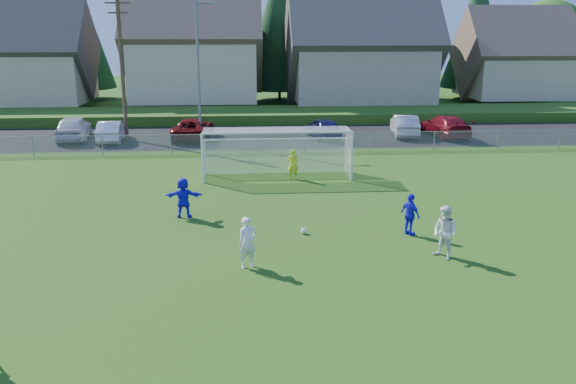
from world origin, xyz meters
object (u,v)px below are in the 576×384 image
object	(u,v)px
player_blue_a	(410,215)
car_b	(111,131)
player_blue_b	(183,197)
goalkeeper	(293,164)
player_white_a	(248,243)
car_e	(324,128)
car_a	(73,128)
car_f	(405,125)
player_white_b	(445,233)
soccer_goal	(277,145)
car_g	(445,126)
soccer_ball	(304,231)
car_c	(193,129)

from	to	relation	value
player_blue_a	car_b	xyz separation A→B (m)	(-14.82, 19.63, -0.10)
player_blue_b	goalkeeper	bearing A→B (deg)	-126.95
player_white_a	player_blue_b	world-z (taller)	player_white_a
goalkeeper	car_e	bearing A→B (deg)	-92.45
player_blue_b	car_a	distance (m)	19.71
goalkeeper	player_blue_a	bearing A→B (deg)	125.26
player_white_a	car_f	distance (m)	25.46
player_white_b	car_b	bearing A→B (deg)	-176.42
car_a	soccer_goal	bearing A→B (deg)	133.47
player_white_b	car_g	xyz separation A→B (m)	(7.22, 22.15, -0.15)
car_a	soccer_goal	world-z (taller)	soccer_goal
soccer_ball	car_b	size ratio (longest dim) A/B	0.05
player_white_b	goalkeeper	bearing A→B (deg)	169.26
car_a	car_g	bearing A→B (deg)	172.72
player_white_b	car_g	size ratio (longest dim) A/B	0.35
car_g	player_white_a	bearing A→B (deg)	51.92
soccer_ball	car_c	world-z (taller)	car_c
soccer_ball	goalkeeper	size ratio (longest dim) A/B	0.15
soccer_ball	soccer_goal	xyz separation A→B (m)	(-0.52, 8.85, 1.52)
player_blue_b	goalkeeper	xyz separation A→B (m)	(4.87, 5.91, -0.06)
player_white_a	player_white_b	xyz separation A→B (m)	(6.49, 0.31, 0.06)
goalkeeper	player_blue_b	bearing A→B (deg)	63.12
player_white_b	car_c	world-z (taller)	player_white_b
player_white_a	player_blue_b	bearing A→B (deg)	93.02
soccer_ball	car_f	bearing A→B (deg)	65.78
player_blue_a	soccer_ball	bearing A→B (deg)	56.03
player_blue_a	car_b	size ratio (longest dim) A/B	0.38
car_b	car_f	bearing A→B (deg)	176.94
goalkeeper	car_e	xyz separation A→B (m)	(3.00, 11.16, -0.06)
car_a	player_blue_a	bearing A→B (deg)	124.56
car_b	player_blue_a	bearing A→B (deg)	122.14
player_blue_b	soccer_goal	world-z (taller)	soccer_goal
car_c	soccer_goal	world-z (taller)	soccer_goal
soccer_ball	car_a	world-z (taller)	car_a
car_f	car_g	world-z (taller)	car_g
player_white_b	car_g	bearing A→B (deg)	130.63
player_white_b	car_f	distance (m)	23.08
car_g	soccer_goal	world-z (taller)	soccer_goal
soccer_ball	car_a	bearing A→B (deg)	124.10
car_c	soccer_goal	size ratio (longest dim) A/B	0.69
car_f	soccer_goal	distance (m)	14.57
car_a	soccer_goal	size ratio (longest dim) A/B	0.65
player_blue_b	car_b	distance (m)	18.01
player_white_b	player_blue_a	size ratio (longest dim) A/B	1.14
car_f	soccer_goal	bearing A→B (deg)	56.64
car_e	car_a	bearing A→B (deg)	-9.71
car_a	car_c	distance (m)	7.93
car_c	player_blue_a	bearing A→B (deg)	119.55
player_white_a	soccer_goal	distance (m)	12.03
car_c	car_f	xyz separation A→B (m)	(14.54, 0.19, 0.03)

